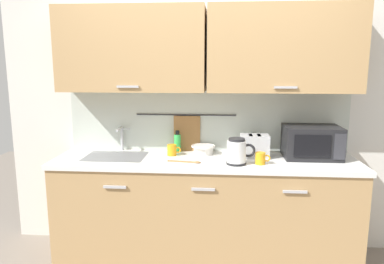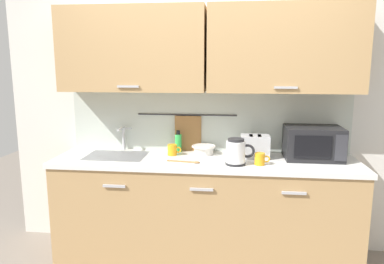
{
  "view_description": "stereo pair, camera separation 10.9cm",
  "coord_description": "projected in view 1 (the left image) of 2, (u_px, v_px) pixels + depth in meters",
  "views": [
    {
      "loc": [
        0.12,
        -2.66,
        1.67
      ],
      "look_at": [
        -0.11,
        0.33,
        1.12
      ],
      "focal_mm": 34.06,
      "sensor_mm": 36.0,
      "label": 1
    },
    {
      "loc": [
        0.23,
        -2.65,
        1.67
      ],
      "look_at": [
        -0.11,
        0.33,
        1.12
      ],
      "focal_mm": 34.06,
      "sensor_mm": 36.0,
      "label": 2
    }
  ],
  "objects": [
    {
      "name": "wooden_spoon",
      "position": [
        188.0,
        162.0,
        2.92
      ],
      "size": [
        0.28,
        0.07,
        0.01
      ],
      "color": "#9E7042",
      "rests_on": "counter_unit"
    },
    {
      "name": "electric_kettle",
      "position": [
        237.0,
        152.0,
        2.86
      ],
      "size": [
        0.23,
        0.16,
        0.21
      ],
      "color": "black",
      "rests_on": "counter_unit"
    },
    {
      "name": "dish_soap_bottle",
      "position": [
        177.0,
        143.0,
        3.26
      ],
      "size": [
        0.06,
        0.06,
        0.2
      ],
      "color": "green",
      "rests_on": "counter_unit"
    },
    {
      "name": "microwave",
      "position": [
        312.0,
        142.0,
        3.06
      ],
      "size": [
        0.46,
        0.35,
        0.27
      ],
      "color": "black",
      "rests_on": "counter_unit"
    },
    {
      "name": "back_wall_assembly",
      "position": [
        207.0,
        82.0,
        3.16
      ],
      "size": [
        3.7,
        0.41,
        2.5
      ],
      "color": "silver",
      "rests_on": "ground"
    },
    {
      "name": "mug_by_kettle",
      "position": [
        261.0,
        158.0,
        2.87
      ],
      "size": [
        0.12,
        0.08,
        0.09
      ],
      "color": "orange",
      "rests_on": "counter_unit"
    },
    {
      "name": "counter_unit",
      "position": [
        204.0,
        209.0,
        3.13
      ],
      "size": [
        2.53,
        0.64,
        0.9
      ],
      "color": "tan",
      "rests_on": "ground"
    },
    {
      "name": "mug_near_sink",
      "position": [
        172.0,
        150.0,
        3.15
      ],
      "size": [
        0.12,
        0.08,
        0.09
      ],
      "color": "orange",
      "rests_on": "counter_unit"
    },
    {
      "name": "mixing_bowl",
      "position": [
        203.0,
        149.0,
        3.2
      ],
      "size": [
        0.21,
        0.21,
        0.08
      ],
      "color": "silver",
      "rests_on": "counter_unit"
    },
    {
      "name": "toaster",
      "position": [
        254.0,
        146.0,
        3.09
      ],
      "size": [
        0.26,
        0.17,
        0.19
      ],
      "color": "#B7BABF",
      "rests_on": "counter_unit"
    },
    {
      "name": "sink_faucet",
      "position": [
        121.0,
        135.0,
        3.3
      ],
      "size": [
        0.09,
        0.17,
        0.22
      ],
      "color": "#B2B5BA",
      "rests_on": "counter_unit"
    }
  ]
}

